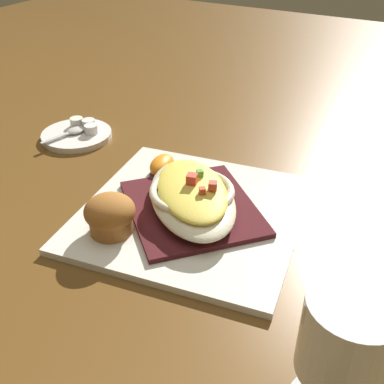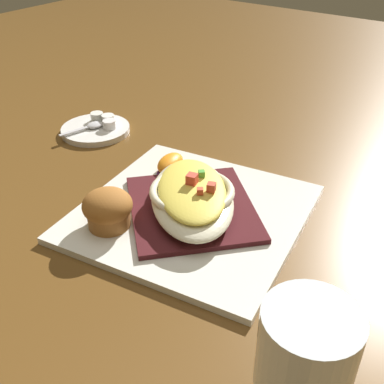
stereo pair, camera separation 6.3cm
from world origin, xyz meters
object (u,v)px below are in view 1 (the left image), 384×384
object	(u,v)px
orange_garnish	(162,166)
creamer_cup_1	(89,124)
spoon	(74,131)
creamer_cup_0	(91,129)
creamer_cup_2	(77,122)
stemmed_glass	(347,345)
square_plate	(192,213)
gratin_dish	(192,194)
creamer_saucer	(77,135)
muffin	(110,214)

from	to	relation	value
orange_garnish	creamer_cup_1	world-z (taller)	orange_garnish
spoon	creamer_cup_0	size ratio (longest dim) A/B	3.74
orange_garnish	creamer_cup_2	size ratio (longest dim) A/B	2.73
stemmed_glass	orange_garnish	bearing A→B (deg)	-127.74
stemmed_glass	square_plate	bearing A→B (deg)	-128.09
gratin_dish	spoon	size ratio (longest dim) A/B	2.48
orange_garnish	creamer_saucer	xyz separation A→B (m)	(-0.04, -0.21, -0.02)
muffin	orange_garnish	distance (m)	0.16
gratin_dish	creamer_cup_0	size ratio (longest dim) A/B	9.29
muffin	orange_garnish	xyz separation A→B (m)	(-0.16, -0.02, -0.02)
gratin_dish	muffin	bearing A→B (deg)	-36.90
creamer_cup_1	creamer_cup_2	size ratio (longest dim) A/B	1.00
creamer_cup_1	muffin	bearing A→B (deg)	44.58
gratin_dish	orange_garnish	world-z (taller)	gratin_dish
square_plate	spoon	world-z (taller)	spoon
gratin_dish	stemmed_glass	size ratio (longest dim) A/B	1.72
muffin	creamer_cup_2	world-z (taller)	muffin
creamer_saucer	spoon	bearing A→B (deg)	-14.44
square_plate	stemmed_glass	xyz separation A→B (m)	(0.19, 0.25, 0.08)
gratin_dish	creamer_cup_1	xyz separation A→B (m)	(-0.14, -0.30, -0.02)
spoon	creamer_cup_1	distance (m)	0.03
stemmed_glass	creamer_cup_2	bearing A→B (deg)	-120.00
square_plate	muffin	world-z (taller)	muffin
orange_garnish	creamer_cup_2	distance (m)	0.24
muffin	orange_garnish	bearing A→B (deg)	-172.19
stemmed_glass	creamer_cup_2	xyz separation A→B (m)	(-0.33, -0.57, -0.07)
creamer_saucer	creamer_cup_1	distance (m)	0.03
orange_garnish	creamer_saucer	size ratio (longest dim) A/B	0.52
stemmed_glass	creamer_saucer	bearing A→B (deg)	-118.99
muffin	stemmed_glass	xyz separation A→B (m)	(0.10, 0.31, 0.05)
creamer_cup_1	creamer_cup_2	xyz separation A→B (m)	(0.00, -0.02, 0.00)
gratin_dish	orange_garnish	size ratio (longest dim) A/B	3.41
creamer_cup_2	gratin_dish	bearing A→B (deg)	67.28
gratin_dish	creamer_saucer	world-z (taller)	gratin_dish
orange_garnish	creamer_cup_2	xyz separation A→B (m)	(-0.07, -0.23, -0.00)
square_plate	spoon	xyz separation A→B (m)	(-0.11, -0.30, 0.01)
gratin_dish	spoon	xyz separation A→B (m)	(-0.11, -0.30, -0.02)
creamer_saucer	creamer_cup_0	world-z (taller)	creamer_cup_0
square_plate	gratin_dish	bearing A→B (deg)	83.48
gratin_dish	spoon	world-z (taller)	gratin_dish
muffin	creamer_cup_1	bearing A→B (deg)	-135.42
square_plate	orange_garnish	distance (m)	0.11
orange_garnish	creamer_cup_1	xyz separation A→B (m)	(-0.07, -0.21, -0.00)
square_plate	creamer_cup_0	distance (m)	0.30
stemmed_glass	creamer_cup_1	bearing A→B (deg)	-121.48
creamer_cup_0	creamer_cup_2	distance (m)	0.04
gratin_dish	creamer_cup_1	distance (m)	0.33
gratin_dish	muffin	size ratio (longest dim) A/B	3.40
stemmed_glass	creamer_cup_0	distance (m)	0.61
gratin_dish	creamer_saucer	size ratio (longest dim) A/B	1.76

